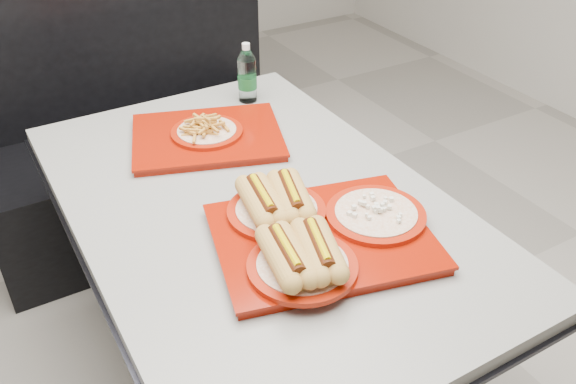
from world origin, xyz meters
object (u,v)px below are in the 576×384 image
diner_table (258,247)px  tray_near (313,230)px  booth_bench (138,138)px  tray_far (207,134)px  water_bottle (247,76)px

diner_table → tray_near: (0.03, -0.23, 0.21)m
booth_bench → tray_near: bearing=-88.7°
booth_bench → tray_near: booth_bench is taller
booth_bench → tray_near: 1.38m
booth_bench → tray_near: size_ratio=2.33×
tray_far → booth_bench: bearing=91.3°
booth_bench → water_bottle: 0.75m
diner_table → tray_near: 0.31m
water_bottle → tray_near: bearing=-106.1°
diner_table → tray_near: bearing=-82.6°
tray_far → diner_table: bearing=-92.7°
tray_near → water_bottle: water_bottle is taller
diner_table → tray_far: (0.02, 0.35, 0.19)m
tray_far → tray_near: bearing=-88.6°
diner_table → booth_bench: (0.00, 1.09, -0.18)m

